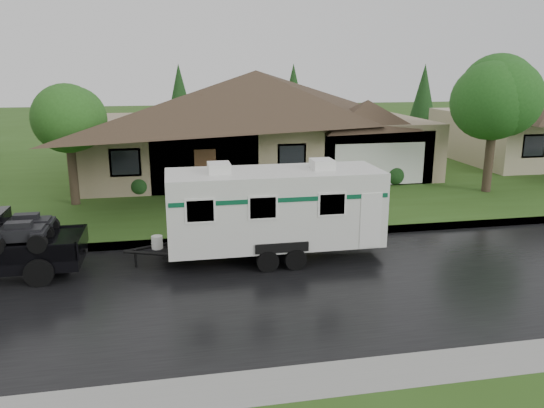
% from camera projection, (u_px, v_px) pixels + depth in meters
% --- Properties ---
extents(ground, '(140.00, 140.00, 0.00)m').
position_uv_depth(ground, '(266.00, 262.00, 16.72)').
color(ground, '#2F5019').
rests_on(ground, ground).
extents(road, '(140.00, 8.00, 0.01)m').
position_uv_depth(road, '(279.00, 287.00, 14.82)').
color(road, black).
rests_on(road, ground).
extents(curb, '(140.00, 0.50, 0.15)m').
position_uv_depth(curb, '(255.00, 237.00, 18.83)').
color(curb, gray).
rests_on(curb, ground).
extents(lawn, '(140.00, 26.00, 0.15)m').
position_uv_depth(lawn, '(220.00, 170.00, 30.94)').
color(lawn, '#2F5019').
rests_on(lawn, ground).
extents(house_main, '(19.44, 10.80, 6.90)m').
position_uv_depth(house_main, '(262.00, 110.00, 29.37)').
color(house_main, gray).
rests_on(house_main, lawn).
extents(tree_left_green, '(3.21, 3.21, 5.31)m').
position_uv_depth(tree_left_green, '(68.00, 119.00, 22.17)').
color(tree_left_green, '#382B1E').
rests_on(tree_left_green, lawn).
extents(tree_right_green, '(3.76, 3.76, 6.22)m').
position_uv_depth(tree_right_green, '(495.00, 100.00, 24.35)').
color(tree_right_green, '#382B1E').
rests_on(tree_right_green, lawn).
extents(shrub_row, '(13.60, 1.00, 1.00)m').
position_uv_depth(shrub_row, '(272.00, 179.00, 25.75)').
color(shrub_row, '#143814').
rests_on(shrub_row, lawn).
extents(travel_trailer, '(7.04, 2.47, 3.16)m').
position_uv_depth(travel_trailer, '(274.00, 208.00, 16.63)').
color(travel_trailer, silver).
rests_on(travel_trailer, ground).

